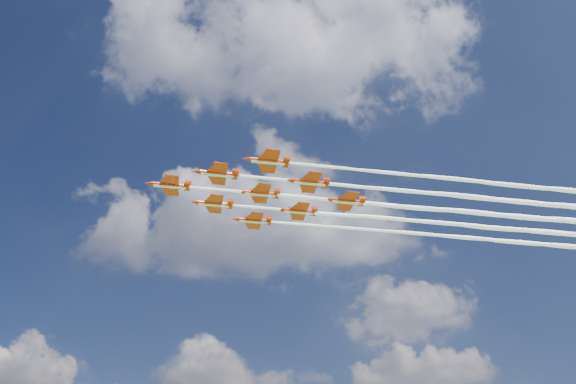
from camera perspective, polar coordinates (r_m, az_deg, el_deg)
name	(u,v)px	position (r m, az deg, el deg)	size (l,w,h in m)	color
jet_lead	(422,208)	(150.26, 13.50, -1.57)	(133.14, 38.24, 2.77)	#BC290A
jet_row2_port	(475,198)	(149.34, 18.44, -0.54)	(133.14, 38.24, 2.77)	#BC290A
jet_row2_starb	(451,224)	(160.27, 16.26, -3.15)	(133.14, 38.24, 2.77)	#BC290A
jet_row3_port	(530,187)	(149.59, 23.39, 0.50)	(133.14, 38.24, 2.77)	#BC290A
jet_row3_centre	(502,215)	(159.86, 20.90, -2.19)	(133.14, 38.24, 2.77)	#BC290A
jet_row3_starb	(478,239)	(170.71, 18.70, -4.54)	(133.14, 38.24, 2.77)	#BC290A
jet_row4_port	(555,205)	(160.55, 25.51, -1.21)	(133.14, 38.24, 2.77)	#BC290A
jet_row4_starb	(526,231)	(170.76, 23.05, -3.62)	(133.14, 38.24, 2.77)	#BC290A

